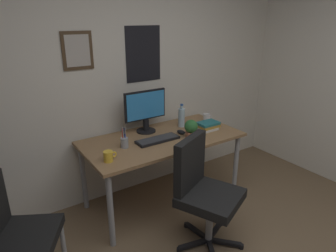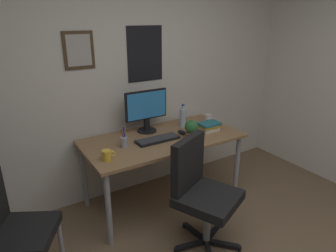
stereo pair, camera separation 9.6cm
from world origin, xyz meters
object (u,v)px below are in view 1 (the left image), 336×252
side_chair (14,231)px  coffee_mug_near (207,118)px  office_chair (202,188)px  book_stack_left (208,126)px  coffee_mug_far (108,156)px  potted_plant (191,129)px  monitor (145,109)px  keyboard (158,140)px  pen_cup (124,142)px  computer_mouse (181,132)px  water_bottle (182,117)px

side_chair → coffee_mug_near: (2.09, 0.47, 0.28)m
office_chair → book_stack_left: 0.87m
coffee_mug_far → potted_plant: (0.86, 0.01, 0.06)m
coffee_mug_near → potted_plant: 0.53m
monitor → coffee_mug_near: (0.71, -0.13, -0.19)m
keyboard → pen_cup: size_ratio=2.15×
potted_plant → book_stack_left: (0.31, 0.10, -0.06)m
office_chair → computer_mouse: bearing=68.0°
water_bottle → pen_cup: size_ratio=1.26×
coffee_mug_far → pen_cup: (0.23, 0.18, 0.01)m
monitor → water_bottle: size_ratio=1.82×
office_chair → side_chair: office_chair is taller
side_chair → potted_plant: potted_plant is taller
monitor → keyboard: monitor is taller
water_bottle → book_stack_left: size_ratio=1.12×
monitor → coffee_mug_near: monitor is taller
monitor → pen_cup: monitor is taller
coffee_mug_near → book_stack_left: size_ratio=0.50×
computer_mouse → potted_plant: bearing=-90.8°
water_bottle → book_stack_left: 0.30m
coffee_mug_far → pen_cup: bearing=37.3°
keyboard → book_stack_left: book_stack_left is taller
water_bottle → potted_plant: size_ratio=1.29×
monitor → pen_cup: size_ratio=2.30×
computer_mouse → coffee_mug_far: size_ratio=0.95×
monitor → keyboard: (-0.03, -0.28, -0.23)m
office_chair → computer_mouse: office_chair is taller
computer_mouse → coffee_mug_near: bearing=15.4°
office_chair → coffee_mug_far: (-0.59, 0.51, 0.25)m
keyboard → pen_cup: bearing=174.1°
potted_plant → book_stack_left: bearing=17.7°
book_stack_left → computer_mouse: bearing=167.9°
coffee_mug_far → coffee_mug_near: bearing=12.5°
office_chair → coffee_mug_near: office_chair is taller
computer_mouse → book_stack_left: (0.31, -0.07, 0.03)m
keyboard → coffee_mug_near: size_ratio=3.83×
pen_cup → side_chair: bearing=-160.4°
monitor → coffee_mug_far: size_ratio=3.96×
potted_plant → coffee_mug_near: bearing=32.6°
coffee_mug_near → pen_cup: (-1.08, -0.11, 0.00)m
office_chair → side_chair: 1.41m
keyboard → computer_mouse: size_ratio=3.91×
keyboard → potted_plant: (0.30, -0.14, 0.09)m
pen_cup → keyboard: bearing=-5.9°
side_chair → monitor: 1.58m
office_chair → water_bottle: water_bottle is taller
office_chair → coffee_mug_far: office_chair is taller
potted_plant → monitor: bearing=122.4°
pen_cup → book_stack_left: size_ratio=0.89×
coffee_mug_far → pen_cup: 0.29m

